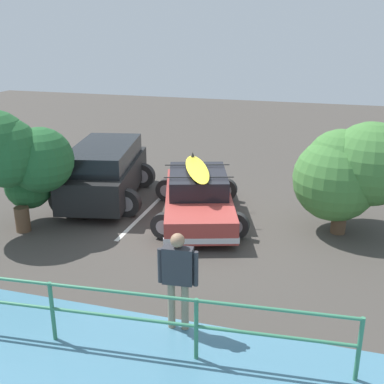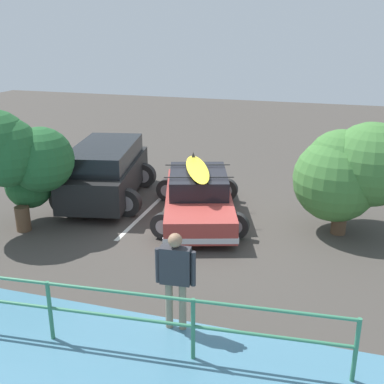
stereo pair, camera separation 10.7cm
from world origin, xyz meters
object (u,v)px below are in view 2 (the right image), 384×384
(person_bystander, at_px, (175,273))
(bush_near_right, at_px, (12,155))
(suv_car, at_px, (106,171))
(bush_near_left, at_px, (349,171))
(sedan_car, at_px, (198,196))

(person_bystander, bearing_deg, bush_near_right, -28.73)
(person_bystander, bearing_deg, suv_car, -54.03)
(person_bystander, height_order, bush_near_right, bush_near_right)
(bush_near_left, bearing_deg, sedan_car, 2.60)
(sedan_car, xyz_separation_m, person_bystander, (-1.05, 5.06, 0.48))
(bush_near_left, bearing_deg, person_bystander, 61.94)
(person_bystander, bearing_deg, sedan_car, -78.31)
(sedan_car, height_order, bush_near_right, bush_near_right)
(sedan_car, height_order, person_bystander, person_bystander)
(sedan_car, distance_m, bush_near_right, 4.91)
(sedan_car, xyz_separation_m, bush_near_left, (-3.84, -0.17, 1.01))
(suv_car, xyz_separation_m, person_bystander, (-4.11, 5.66, 0.20))
(sedan_car, bearing_deg, person_bystander, 101.69)
(suv_car, distance_m, bush_near_left, 6.95)
(bush_near_right, bearing_deg, suv_car, -111.22)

